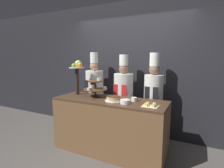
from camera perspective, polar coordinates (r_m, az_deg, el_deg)
The scene contains 12 objects.
ground_plane at distance 3.07m, azimuth -4.03°, elevation -23.74°, with size 14.00×14.00×0.00m, color #5B5651.
wall_back at distance 3.79m, azimuth 5.86°, elevation 4.88°, with size 10.00×0.06×2.80m.
buffet_counter at distance 3.12m, azimuth -0.84°, elevation -13.43°, with size 1.93×0.69×0.94m.
tiered_stand at distance 3.17m, azimuth -5.41°, elevation -1.28°, with size 0.43×0.43×0.33m.
fruit_pedestal at distance 3.40m, azimuth -11.22°, elevation 4.06°, with size 0.28×0.28×0.65m.
cake_round at distance 2.86m, azimuth 0.45°, elevation -4.81°, with size 0.28×0.28×0.08m.
cup_white at distance 2.87m, azimuth 7.21°, elevation -4.96°, with size 0.09×0.09×0.06m.
cake_square_tray at distance 2.61m, azimuth 12.40°, elevation -6.79°, with size 0.23×0.19×0.05m.
serving_bowl_near at distance 2.70m, azimuth 4.41°, elevation -5.76°, with size 0.16×0.16×0.17m.
chef_left at distance 3.80m, azimuth -5.69°, elevation -1.90°, with size 0.38×0.38×1.75m.
chef_center_left at distance 3.50m, azimuth 3.75°, elevation -3.24°, with size 0.38×0.38×1.70m.
chef_center_right at distance 3.32m, azimuth 13.34°, elevation -3.75°, with size 0.34×0.34×1.73m.
Camera 1 is at (1.33, -2.23, 1.64)m, focal length 28.00 mm.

